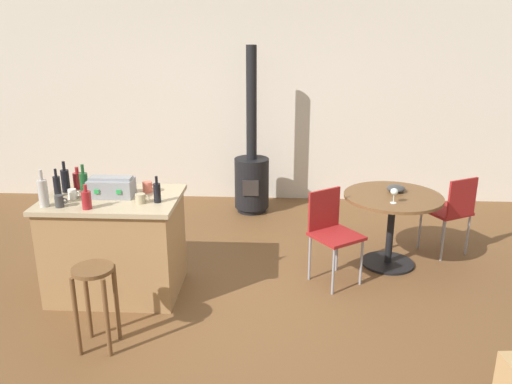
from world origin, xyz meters
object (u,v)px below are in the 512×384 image
at_px(toolbox, 111,187).
at_px(wine_glass, 394,192).
at_px(wooden_stool, 95,292).
at_px(kitchen_island, 116,245).
at_px(wood_stove, 252,173).
at_px(cup_2, 148,187).
at_px(bottle_1, 84,184).
at_px(dining_table, 392,212).
at_px(cup_3, 60,201).
at_px(folding_chair_near, 332,229).
at_px(folding_chair_far, 451,209).
at_px(bottle_0, 65,180).
at_px(bottle_2, 78,180).
at_px(bottle_6, 43,192).
at_px(bottle_3, 86,199).
at_px(bottle_4, 157,192).
at_px(cup_1, 73,194).
at_px(serving_bowl, 396,188).
at_px(bottle_5, 57,186).
at_px(cup_0, 141,198).

relative_size(toolbox, wine_glass, 2.65).
bearing_deg(wooden_stool, kitchen_island, 97.71).
xyz_separation_m(wooden_stool, wood_stove, (0.97, 3.04, 0.05)).
height_order(wood_stove, cup_2, wood_stove).
xyz_separation_m(bottle_1, cup_2, (0.53, 0.12, -0.06)).
distance_m(dining_table, toolbox, 2.68).
bearing_deg(bottle_1, wooden_stool, -68.06).
relative_size(cup_2, cup_3, 1.14).
bearing_deg(folding_chair_near, folding_chair_far, 26.27).
xyz_separation_m(wood_stove, wine_glass, (1.44, -1.72, 0.33)).
distance_m(bottle_0, cup_2, 0.73).
distance_m(kitchen_island, wooden_stool, 0.87).
xyz_separation_m(wood_stove, bottle_2, (-1.46, -1.95, 0.47)).
distance_m(toolbox, cup_2, 0.31).
xyz_separation_m(kitchen_island, bottle_0, (-0.45, 0.12, 0.56)).
bearing_deg(wooden_stool, bottle_6, 134.53).
bearing_deg(bottle_3, wood_stove, 64.46).
distance_m(dining_table, bottle_4, 2.32).
xyz_separation_m(cup_2, cup_3, (-0.62, -0.43, 0.00)).
height_order(wood_stove, wine_glass, wood_stove).
distance_m(cup_1, cup_3, 0.22).
height_order(bottle_0, cup_2, bottle_0).
xyz_separation_m(dining_table, serving_bowl, (0.05, 0.11, 0.21)).
height_order(bottle_6, wine_glass, bottle_6).
relative_size(cup_1, serving_bowl, 0.60).
height_order(cup_2, serving_bowl, cup_2).
relative_size(bottle_5, cup_2, 2.02).
bearing_deg(bottle_0, bottle_1, -24.34).
relative_size(bottle_1, cup_0, 2.33).
relative_size(kitchen_island, cup_0, 9.73).
distance_m(folding_chair_far, bottle_0, 3.81).
bearing_deg(dining_table, cup_0, -159.97).
xyz_separation_m(cup_0, wine_glass, (2.22, 0.59, -0.10)).
xyz_separation_m(wooden_stool, bottle_4, (0.32, 0.75, 0.53)).
distance_m(bottle_6, serving_bowl, 3.27).
bearing_deg(bottle_2, bottle_3, -62.41).
distance_m(folding_chair_near, bottle_1, 2.26).
distance_m(folding_chair_near, bottle_5, 2.49).
distance_m(folding_chair_near, wood_stove, 2.04).
distance_m(folding_chair_near, cup_0, 1.77).
bearing_deg(cup_3, bottle_2, 94.32).
xyz_separation_m(folding_chair_near, cup_1, (-2.26, -0.38, 0.43)).
height_order(bottle_3, cup_0, bottle_3).
distance_m(wood_stove, cup_3, 2.87).
relative_size(folding_chair_far, cup_1, 8.04).
xyz_separation_m(folding_chair_far, wood_stove, (-2.15, 1.22, 0.00)).
bearing_deg(wooden_stool, bottle_4, 67.09).
bearing_deg(bottle_6, cup_0, 9.01).
distance_m(bottle_2, cup_3, 0.50).
height_order(dining_table, cup_3, cup_3).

